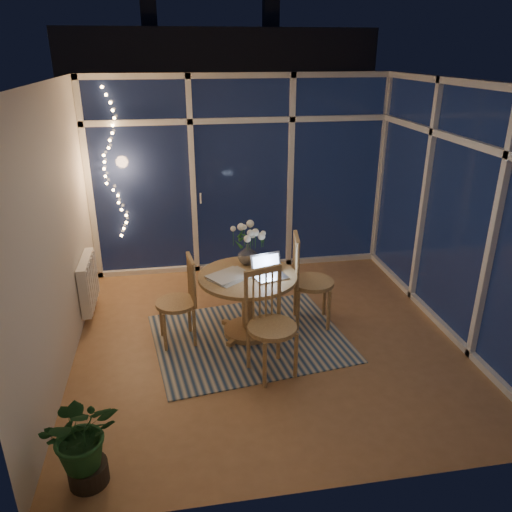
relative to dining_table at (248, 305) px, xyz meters
name	(u,v)px	position (x,y,z in m)	size (l,w,h in m)	color
floor	(269,339)	(0.21, -0.14, -0.35)	(4.00, 4.00, 0.00)	#956841
ceiling	(273,82)	(0.21, -0.14, 2.25)	(4.00, 4.00, 0.00)	white
wall_back	(242,176)	(0.21, 1.86, 0.95)	(4.00, 0.04, 2.60)	beige
wall_front	(335,329)	(0.21, -2.14, 0.95)	(4.00, 0.04, 2.60)	beige
wall_left	(55,236)	(-1.79, -0.14, 0.95)	(0.04, 4.00, 2.60)	beige
wall_right	(461,213)	(2.21, -0.14, 0.95)	(0.04, 4.00, 2.60)	beige
window_wall_back	(242,176)	(0.21, 1.82, 0.95)	(4.00, 0.10, 2.60)	white
window_wall_right	(457,213)	(2.17, -0.14, 0.95)	(0.10, 4.00, 2.60)	white
radiator	(88,282)	(-1.73, 0.76, 0.05)	(0.10, 0.70, 0.58)	white
fairy_lights	(112,165)	(-1.44, 1.74, 1.17)	(0.24, 0.10, 1.85)	#FFB766
garden_patio	(246,207)	(0.71, 4.86, -0.41)	(12.00, 6.00, 0.10)	black
garden_fence	(217,155)	(0.21, 5.36, 0.55)	(11.00, 0.08, 1.80)	#3B2215
neighbour_roof	(216,78)	(0.51, 8.36, 1.85)	(7.00, 3.00, 2.20)	#2F3239
garden_shrubs	(182,209)	(-0.59, 3.26, 0.10)	(0.90, 0.90, 0.90)	black
rug	(249,338)	(0.00, -0.10, -0.34)	(1.97, 1.57, 0.01)	beige
dining_table	(248,305)	(0.00, 0.00, 0.00)	(1.03, 1.03, 0.70)	#8C623F
chair_left	(176,301)	(-0.75, -0.03, 0.13)	(0.44, 0.44, 0.96)	#8C623F
chair_right	(313,280)	(0.74, 0.11, 0.18)	(0.49, 0.49, 1.06)	#8C623F
chair_front	(272,325)	(0.11, -0.74, 0.17)	(0.48, 0.48, 1.04)	#8C623F
laptop	(271,267)	(0.22, -0.10, 0.47)	(0.33, 0.28, 0.24)	#B7B7BC
flower_vase	(248,255)	(0.05, 0.29, 0.46)	(0.20, 0.20, 0.21)	silver
bowl	(275,265)	(0.32, 0.17, 0.37)	(0.15, 0.15, 0.04)	white
newspapers	(230,277)	(-0.19, -0.03, 0.36)	(0.39, 0.29, 0.02)	#BBB9B2
phone	(258,278)	(0.09, -0.09, 0.35)	(0.10, 0.05, 0.01)	black
potted_plant	(83,440)	(-1.42, -1.79, 0.03)	(0.54, 0.47, 0.76)	#194720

